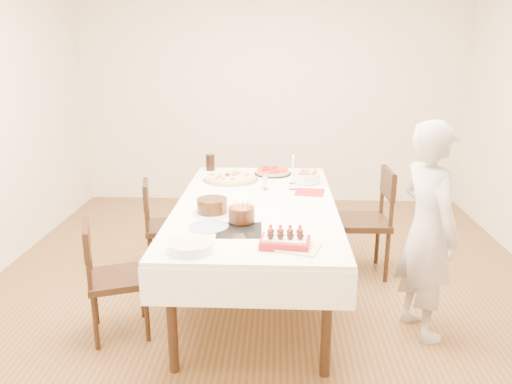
{
  "coord_description": "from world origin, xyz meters",
  "views": [
    {
      "loc": [
        0.08,
        -3.45,
        1.84
      ],
      "look_at": [
        -0.07,
        -0.01,
        0.83
      ],
      "focal_mm": 35.0,
      "sensor_mm": 36.0,
      "label": 1
    }
  ],
  "objects_px": {
    "person": "(428,231)",
    "pizza_white": "(231,178)",
    "chair_left_savory": "(169,227)",
    "cola_glass": "(210,162)",
    "chair_right_savory": "(362,222)",
    "chair_left_dessert": "(118,278)",
    "pasta_bowl": "(307,178)",
    "taper_candle": "(293,172)",
    "dining_table": "(256,250)",
    "layer_cake": "(212,206)",
    "birthday_cake": "(242,209)",
    "strawberry_box": "(285,241)",
    "pizza_pepperoni": "(273,172)"
  },
  "relations": [
    {
      "from": "person",
      "to": "pizza_white",
      "type": "bearing_deg",
      "value": 34.89
    },
    {
      "from": "chair_left_savory",
      "to": "cola_glass",
      "type": "xyz_separation_m",
      "value": [
        0.29,
        0.55,
        0.43
      ]
    },
    {
      "from": "chair_right_savory",
      "to": "chair_left_dessert",
      "type": "bearing_deg",
      "value": -151.13
    },
    {
      "from": "chair_right_savory",
      "to": "pasta_bowl",
      "type": "bearing_deg",
      "value": 165.69
    },
    {
      "from": "taper_candle",
      "to": "chair_left_dessert",
      "type": "bearing_deg",
      "value": -141.62
    },
    {
      "from": "chair_right_savory",
      "to": "pizza_white",
      "type": "distance_m",
      "value": 1.15
    },
    {
      "from": "dining_table",
      "to": "layer_cake",
      "type": "distance_m",
      "value": 0.58
    },
    {
      "from": "chair_left_dessert",
      "to": "person",
      "type": "distance_m",
      "value": 2.02
    },
    {
      "from": "taper_candle",
      "to": "birthday_cake",
      "type": "xyz_separation_m",
      "value": [
        -0.35,
        -0.8,
        -0.05
      ]
    },
    {
      "from": "layer_cake",
      "to": "taper_candle",
      "type": "bearing_deg",
      "value": 48.21
    },
    {
      "from": "chair_left_dessert",
      "to": "layer_cake",
      "type": "relative_size",
      "value": 3.0
    },
    {
      "from": "pasta_bowl",
      "to": "layer_cake",
      "type": "bearing_deg",
      "value": -129.52
    },
    {
      "from": "chair_right_savory",
      "to": "layer_cake",
      "type": "relative_size",
      "value": 3.42
    },
    {
      "from": "chair_left_savory",
      "to": "taper_candle",
      "type": "height_order",
      "value": "taper_candle"
    },
    {
      "from": "taper_candle",
      "to": "birthday_cake",
      "type": "distance_m",
      "value": 0.87
    },
    {
      "from": "chair_right_savory",
      "to": "strawberry_box",
      "type": "height_order",
      "value": "chair_right_savory"
    },
    {
      "from": "pizza_pepperoni",
      "to": "pasta_bowl",
      "type": "distance_m",
      "value": 0.4
    },
    {
      "from": "cola_glass",
      "to": "layer_cake",
      "type": "distance_m",
      "value": 1.23
    },
    {
      "from": "chair_left_dessert",
      "to": "strawberry_box",
      "type": "relative_size",
      "value": 2.85
    },
    {
      "from": "dining_table",
      "to": "chair_right_savory",
      "type": "bearing_deg",
      "value": 28.39
    },
    {
      "from": "pizza_pepperoni",
      "to": "taper_candle",
      "type": "bearing_deg",
      "value": -71.24
    },
    {
      "from": "chair_left_dessert",
      "to": "chair_right_savory",
      "type": "bearing_deg",
      "value": -169.87
    },
    {
      "from": "chair_right_savory",
      "to": "strawberry_box",
      "type": "distance_m",
      "value": 1.47
    },
    {
      "from": "dining_table",
      "to": "strawberry_box",
      "type": "bearing_deg",
      "value": -76.1
    },
    {
      "from": "dining_table",
      "to": "layer_cake",
      "type": "relative_size",
      "value": 8.13
    },
    {
      "from": "pasta_bowl",
      "to": "cola_glass",
      "type": "xyz_separation_m",
      "value": [
        -0.86,
        0.39,
        0.03
      ]
    },
    {
      "from": "layer_cake",
      "to": "birthday_cake",
      "type": "distance_m",
      "value": 0.28
    },
    {
      "from": "chair_left_savory",
      "to": "pasta_bowl",
      "type": "relative_size",
      "value": 3.74
    },
    {
      "from": "pasta_bowl",
      "to": "birthday_cake",
      "type": "relative_size",
      "value": 1.27
    },
    {
      "from": "chair_left_savory",
      "to": "dining_table",
      "type": "bearing_deg",
      "value": 137.89
    },
    {
      "from": "pizza_white",
      "to": "pasta_bowl",
      "type": "distance_m",
      "value": 0.64
    },
    {
      "from": "pizza_white",
      "to": "birthday_cake",
      "type": "distance_m",
      "value": 1.05
    },
    {
      "from": "chair_right_savory",
      "to": "cola_glass",
      "type": "xyz_separation_m",
      "value": [
        -1.31,
        0.49,
        0.37
      ]
    },
    {
      "from": "dining_table",
      "to": "cola_glass",
      "type": "height_order",
      "value": "cola_glass"
    },
    {
      "from": "birthday_cake",
      "to": "pasta_bowl",
      "type": "bearing_deg",
      "value": 64.8
    },
    {
      "from": "dining_table",
      "to": "pasta_bowl",
      "type": "bearing_deg",
      "value": 54.98
    },
    {
      "from": "chair_left_dessert",
      "to": "strawberry_box",
      "type": "distance_m",
      "value": 1.18
    },
    {
      "from": "person",
      "to": "taper_candle",
      "type": "height_order",
      "value": "person"
    },
    {
      "from": "chair_right_savory",
      "to": "person",
      "type": "xyz_separation_m",
      "value": [
        0.26,
        -0.89,
        0.26
      ]
    },
    {
      "from": "chair_left_savory",
      "to": "person",
      "type": "distance_m",
      "value": 2.06
    },
    {
      "from": "strawberry_box",
      "to": "layer_cake",
      "type": "bearing_deg",
      "value": 131.31
    },
    {
      "from": "pasta_bowl",
      "to": "birthday_cake",
      "type": "distance_m",
      "value": 1.11
    },
    {
      "from": "chair_right_savory",
      "to": "birthday_cake",
      "type": "bearing_deg",
      "value": -137.34
    },
    {
      "from": "layer_cake",
      "to": "pasta_bowl",
      "type": "bearing_deg",
      "value": 50.48
    },
    {
      "from": "pizza_white",
      "to": "cola_glass",
      "type": "relative_size",
      "value": 3.15
    },
    {
      "from": "birthday_cake",
      "to": "strawberry_box",
      "type": "distance_m",
      "value": 0.47
    },
    {
      "from": "birthday_cake",
      "to": "chair_right_savory",
      "type": "bearing_deg",
      "value": 43.98
    },
    {
      "from": "person",
      "to": "layer_cake",
      "type": "relative_size",
      "value": 5.41
    },
    {
      "from": "chair_left_dessert",
      "to": "taper_candle",
      "type": "xyz_separation_m",
      "value": [
        1.15,
        0.91,
        0.5
      ]
    },
    {
      "from": "chair_left_savory",
      "to": "birthday_cake",
      "type": "relative_size",
      "value": 4.73
    }
  ]
}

